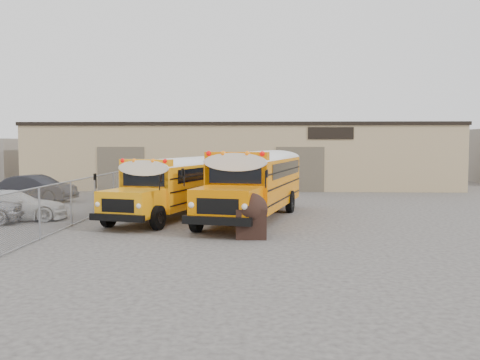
{
  "coord_description": "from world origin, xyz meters",
  "views": [
    {
      "loc": [
        1.46,
        -20.52,
        3.28
      ],
      "look_at": [
        0.48,
        3.42,
        1.6
      ],
      "focal_mm": 40.0,
      "sensor_mm": 36.0,
      "label": 1
    }
  ],
  "objects_px": {
    "school_bus_right": "(281,171)",
    "tarp_bundle": "(251,215)",
    "school_bus_left": "(218,175)",
    "car_dark": "(36,188)",
    "car_white": "(12,205)"
  },
  "relations": [
    {
      "from": "school_bus_right",
      "to": "car_dark",
      "type": "relative_size",
      "value": 2.34
    },
    {
      "from": "school_bus_left",
      "to": "car_white",
      "type": "height_order",
      "value": "school_bus_left"
    },
    {
      "from": "school_bus_right",
      "to": "car_dark",
      "type": "bearing_deg",
      "value": 179.77
    },
    {
      "from": "school_bus_right",
      "to": "tarp_bundle",
      "type": "xyz_separation_m",
      "value": [
        -1.44,
        -10.97,
        -0.92
      ]
    },
    {
      "from": "school_bus_left",
      "to": "car_dark",
      "type": "height_order",
      "value": "school_bus_left"
    },
    {
      "from": "school_bus_left",
      "to": "car_dark",
      "type": "relative_size",
      "value": 2.09
    },
    {
      "from": "school_bus_left",
      "to": "tarp_bundle",
      "type": "height_order",
      "value": "school_bus_left"
    },
    {
      "from": "school_bus_left",
      "to": "car_white",
      "type": "relative_size",
      "value": 2.09
    },
    {
      "from": "car_white",
      "to": "car_dark",
      "type": "bearing_deg",
      "value": 1.42
    },
    {
      "from": "tarp_bundle",
      "to": "car_dark",
      "type": "height_order",
      "value": "tarp_bundle"
    },
    {
      "from": "tarp_bundle",
      "to": "car_white",
      "type": "bearing_deg",
      "value": 160.01
    },
    {
      "from": "school_bus_left",
      "to": "tarp_bundle",
      "type": "bearing_deg",
      "value": -79.24
    },
    {
      "from": "school_bus_right",
      "to": "tarp_bundle",
      "type": "height_order",
      "value": "school_bus_right"
    },
    {
      "from": "school_bus_left",
      "to": "car_white",
      "type": "bearing_deg",
      "value": -139.01
    },
    {
      "from": "car_dark",
      "to": "tarp_bundle",
      "type": "bearing_deg",
      "value": -120.04
    }
  ]
}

